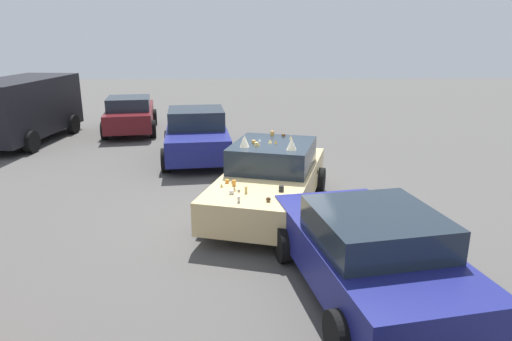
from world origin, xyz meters
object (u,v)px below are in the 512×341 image
Objects in this scene: parked_sedan_behind_left at (130,114)px; parked_sedan_behind_right at (197,135)px; parked_sedan_row_back_far at (369,252)px; art_car_decorated at (270,178)px; parked_van_near_left at (22,107)px.

parked_sedan_behind_right is at bearing -153.84° from parked_sedan_behind_left.
parked_sedan_behind_right reaches higher than parked_sedan_row_back_far.
art_car_decorated is 10.77m from parked_van_near_left.
parked_van_near_left is at bearing 32.40° from parked_sedan_row_back_far.
parked_van_near_left is at bearing -113.23° from art_car_decorated.
parked_sedan_behind_right is 5.13m from parked_sedan_behind_left.
art_car_decorated is 4.69m from parked_sedan_behind_right.
art_car_decorated is 1.11× the size of parked_sedan_behind_left.
art_car_decorated is at bearing -158.77° from parked_sedan_behind_left.
art_car_decorated reaches higher than parked_sedan_behind_left.
parked_van_near_left is at bearing -118.57° from parked_sedan_behind_right.
parked_van_near_left is 1.25× the size of parked_sedan_behind_right.
parked_van_near_left is 1.17× the size of parked_sedan_behind_left.
parked_van_near_left is 3.78m from parked_sedan_behind_left.
parked_sedan_behind_left is (8.37, 5.07, -0.00)m from art_car_decorated.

